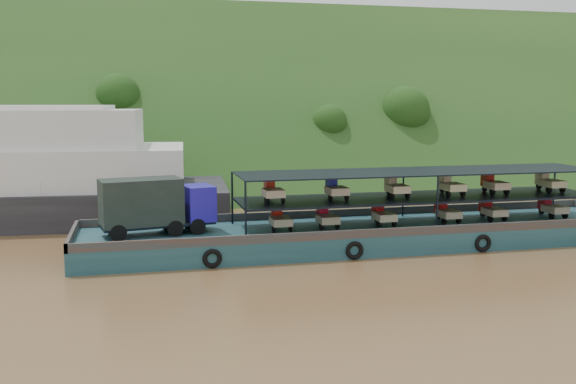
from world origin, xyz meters
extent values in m
plane|color=brown|center=(0.00, 0.00, 0.00)|extent=(160.00, 160.00, 0.00)
cube|color=#153714|center=(0.00, 36.00, 0.00)|extent=(140.00, 39.60, 39.60)
cube|color=#133B45|center=(2.55, 1.10, 0.60)|extent=(35.00, 7.00, 1.20)
cube|color=#592D19|center=(2.55, 4.50, 1.45)|extent=(35.00, 0.20, 0.50)
cube|color=#592D19|center=(2.55, -2.30, 1.45)|extent=(35.00, 0.20, 0.50)
cube|color=#592D19|center=(-14.85, 1.10, 1.45)|extent=(0.20, 7.00, 0.50)
torus|color=black|center=(-7.45, -2.45, 0.55)|extent=(1.06, 0.26, 1.06)
torus|color=black|center=(0.55, -2.45, 0.55)|extent=(1.06, 0.26, 1.06)
torus|color=black|center=(8.55, -2.45, 0.55)|extent=(1.06, 0.26, 1.06)
cylinder|color=black|center=(-12.33, 0.07, 1.67)|extent=(0.98, 0.50, 0.94)
cylinder|color=black|center=(-12.70, 2.01, 1.67)|extent=(0.98, 0.50, 0.94)
cylinder|color=black|center=(-9.20, 0.68, 1.67)|extent=(0.98, 0.50, 0.94)
cylinder|color=black|center=(-9.57, 2.62, 1.67)|extent=(0.98, 0.50, 0.94)
cylinder|color=black|center=(-7.91, 0.93, 1.67)|extent=(0.98, 0.50, 0.94)
cylinder|color=black|center=(-8.28, 2.87, 1.67)|extent=(0.98, 0.50, 0.94)
cube|color=black|center=(-10.12, 1.51, 1.81)|extent=(6.66, 3.24, 0.19)
cube|color=#2317A1|center=(-7.72, 1.97, 2.89)|extent=(1.99, 2.51, 2.06)
cube|color=black|center=(-6.94, 2.12, 3.26)|extent=(0.41, 1.85, 0.84)
cube|color=black|center=(-11.04, 1.33, 3.17)|extent=(4.85, 3.07, 2.63)
cube|color=black|center=(6.05, 1.10, 2.86)|extent=(23.00, 5.00, 0.12)
cube|color=black|center=(6.05, 1.10, 4.50)|extent=(23.00, 5.00, 0.08)
cylinder|color=black|center=(-5.45, -1.40, 2.85)|extent=(0.12, 0.12, 3.30)
cylinder|color=black|center=(-5.45, 3.60, 2.85)|extent=(0.12, 0.12, 3.30)
cylinder|color=black|center=(6.05, -1.40, 2.85)|extent=(0.12, 0.12, 3.30)
cylinder|color=black|center=(6.05, 3.60, 2.85)|extent=(0.12, 0.12, 3.30)
cylinder|color=black|center=(17.55, 3.60, 2.85)|extent=(0.12, 0.12, 3.30)
cylinder|color=black|center=(-2.99, 2.15, 1.46)|extent=(0.12, 0.52, 0.52)
cylinder|color=black|center=(-3.49, 0.35, 1.46)|extent=(0.14, 0.52, 0.52)
cylinder|color=black|center=(-2.49, 0.35, 1.46)|extent=(0.14, 0.52, 0.52)
cube|color=tan|center=(-2.99, 0.70, 1.80)|extent=(1.15, 1.50, 0.44)
cube|color=red|center=(-2.99, 1.85, 1.98)|extent=(0.55, 0.80, 0.80)
cube|color=red|center=(-2.99, 1.65, 2.48)|extent=(0.50, 0.10, 0.10)
cylinder|color=black|center=(-0.08, 2.15, 1.46)|extent=(0.12, 0.52, 0.52)
cylinder|color=black|center=(-0.58, 0.35, 1.46)|extent=(0.14, 0.52, 0.52)
cylinder|color=black|center=(0.42, 0.35, 1.46)|extent=(0.14, 0.52, 0.52)
cube|color=tan|center=(-0.08, 0.70, 1.80)|extent=(1.15, 1.50, 0.44)
cube|color=red|center=(-0.08, 1.85, 1.98)|extent=(0.55, 0.80, 0.80)
cube|color=red|center=(-0.08, 1.65, 2.48)|extent=(0.50, 0.10, 0.10)
cylinder|color=black|center=(3.58, 2.15, 1.46)|extent=(0.12, 0.52, 0.52)
cylinder|color=black|center=(3.08, 0.35, 1.46)|extent=(0.14, 0.52, 0.52)
cylinder|color=black|center=(4.08, 0.35, 1.46)|extent=(0.14, 0.52, 0.52)
cube|color=beige|center=(3.58, 0.70, 1.80)|extent=(1.15, 1.50, 0.44)
cube|color=red|center=(3.58, 1.85, 1.98)|extent=(0.55, 0.80, 0.80)
cube|color=red|center=(3.58, 1.65, 2.48)|extent=(0.50, 0.10, 0.10)
cylinder|color=black|center=(7.93, 2.15, 1.46)|extent=(0.12, 0.52, 0.52)
cylinder|color=black|center=(7.43, 0.35, 1.46)|extent=(0.14, 0.52, 0.52)
cylinder|color=black|center=(8.43, 0.35, 1.46)|extent=(0.14, 0.52, 0.52)
cube|color=#C1B189|center=(7.93, 0.70, 1.80)|extent=(1.15, 1.50, 0.44)
cube|color=#B60C0D|center=(7.93, 1.85, 1.98)|extent=(0.55, 0.80, 0.80)
cube|color=#B60C0D|center=(7.93, 1.65, 2.48)|extent=(0.50, 0.10, 0.10)
cylinder|color=black|center=(11.15, 2.15, 1.46)|extent=(0.12, 0.52, 0.52)
cylinder|color=black|center=(10.65, 0.35, 1.46)|extent=(0.14, 0.52, 0.52)
cylinder|color=black|center=(11.65, 0.35, 1.46)|extent=(0.14, 0.52, 0.52)
cube|color=beige|center=(11.15, 0.70, 1.80)|extent=(1.15, 1.50, 0.44)
cube|color=#B90C0F|center=(11.15, 1.85, 1.98)|extent=(0.55, 0.80, 0.80)
cube|color=#B90C0F|center=(11.15, 1.65, 2.48)|extent=(0.50, 0.10, 0.10)
cylinder|color=black|center=(15.61, 2.15, 1.46)|extent=(0.12, 0.52, 0.52)
cylinder|color=black|center=(15.11, 0.35, 1.46)|extent=(0.14, 0.52, 0.52)
cylinder|color=black|center=(16.11, 0.35, 1.46)|extent=(0.14, 0.52, 0.52)
cube|color=#C7AE8C|center=(15.61, 0.70, 1.80)|extent=(1.15, 1.50, 0.44)
cube|color=#B30B1F|center=(15.61, 1.85, 1.98)|extent=(0.55, 0.80, 0.80)
cube|color=#B30B1F|center=(15.61, 1.65, 2.48)|extent=(0.50, 0.10, 0.10)
cylinder|color=black|center=(-3.44, 2.15, 3.18)|extent=(0.12, 0.52, 0.52)
cylinder|color=black|center=(-3.94, 0.35, 3.18)|extent=(0.14, 0.52, 0.52)
cylinder|color=black|center=(-2.94, 0.35, 3.18)|extent=(0.14, 0.52, 0.52)
cube|color=beige|center=(-3.44, 0.70, 3.52)|extent=(1.15, 1.50, 0.44)
cube|color=#B41D0C|center=(-3.44, 1.85, 3.70)|extent=(0.55, 0.80, 0.80)
cube|color=#B41D0C|center=(-3.44, 1.65, 4.20)|extent=(0.50, 0.10, 0.10)
cylinder|color=black|center=(0.49, 2.15, 3.18)|extent=(0.12, 0.52, 0.52)
cylinder|color=black|center=(-0.01, 0.35, 3.18)|extent=(0.14, 0.52, 0.52)
cylinder|color=black|center=(0.99, 0.35, 3.18)|extent=(0.14, 0.52, 0.52)
cube|color=tan|center=(0.49, 0.70, 3.52)|extent=(1.15, 1.50, 0.44)
cube|color=#1B1FA2|center=(0.49, 1.85, 3.70)|extent=(0.55, 0.80, 0.80)
cube|color=#1B1FA2|center=(0.49, 1.65, 4.20)|extent=(0.50, 0.10, 0.10)
cylinder|color=black|center=(4.41, 2.15, 3.18)|extent=(0.12, 0.52, 0.52)
cylinder|color=black|center=(3.91, 0.35, 3.18)|extent=(0.14, 0.52, 0.52)
cylinder|color=black|center=(4.91, 0.35, 3.18)|extent=(0.14, 0.52, 0.52)
cube|color=beige|center=(4.41, 0.70, 3.52)|extent=(1.15, 1.50, 0.44)
cube|color=beige|center=(4.41, 1.85, 3.70)|extent=(0.55, 0.80, 0.80)
cube|color=beige|center=(4.41, 1.65, 4.20)|extent=(0.50, 0.10, 0.10)
cylinder|color=black|center=(8.15, 2.15, 3.18)|extent=(0.12, 0.52, 0.52)
cylinder|color=black|center=(7.65, 0.35, 3.18)|extent=(0.14, 0.52, 0.52)
cylinder|color=black|center=(8.65, 0.35, 3.18)|extent=(0.14, 0.52, 0.52)
cube|color=beige|center=(8.15, 0.70, 3.52)|extent=(1.15, 1.50, 0.44)
cube|color=beige|center=(8.15, 1.85, 3.70)|extent=(0.55, 0.80, 0.80)
cube|color=beige|center=(8.15, 1.65, 4.20)|extent=(0.50, 0.10, 0.10)
cylinder|color=black|center=(11.22, 2.15, 3.18)|extent=(0.12, 0.52, 0.52)
cylinder|color=black|center=(10.72, 0.35, 3.18)|extent=(0.14, 0.52, 0.52)
cylinder|color=black|center=(11.72, 0.35, 3.18)|extent=(0.14, 0.52, 0.52)
cube|color=#C8B18E|center=(11.22, 0.70, 3.52)|extent=(1.15, 1.50, 0.44)
cube|color=#AF110B|center=(11.22, 1.85, 3.70)|extent=(0.55, 0.80, 0.80)
cube|color=#AF110B|center=(11.22, 1.65, 4.20)|extent=(0.50, 0.10, 0.10)
cylinder|color=black|center=(15.30, 2.15, 3.18)|extent=(0.12, 0.52, 0.52)
cylinder|color=black|center=(14.80, 0.35, 3.18)|extent=(0.14, 0.52, 0.52)
cylinder|color=black|center=(15.80, 0.35, 3.18)|extent=(0.14, 0.52, 0.52)
cube|color=#C7C08C|center=(15.30, 0.70, 3.52)|extent=(1.15, 1.50, 0.44)
cube|color=beige|center=(15.30, 1.85, 3.70)|extent=(0.55, 0.80, 0.80)
cube|color=beige|center=(15.30, 1.65, 4.20)|extent=(0.50, 0.10, 0.10)
camera|label=1|loc=(-11.24, -35.80, 8.89)|focal=40.00mm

